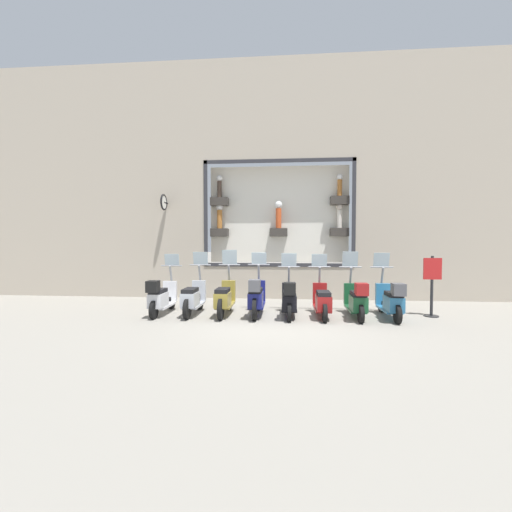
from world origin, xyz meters
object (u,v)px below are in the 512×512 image
Objects in this scene: scooter_navy_4 at (256,298)px; scooter_olive_5 at (225,298)px; scooter_white_7 at (161,297)px; scooter_green_1 at (356,300)px; scooter_teal_0 at (391,301)px; shop_sign_post at (432,284)px; scooter_black_3 at (289,299)px; scooter_red_2 at (322,301)px; scooter_silver_6 at (193,298)px.

scooter_olive_5 is (0.06, 0.84, -0.04)m from scooter_navy_4.
scooter_navy_4 is at bearing -89.64° from scooter_white_7.
scooter_white_7 is at bearing 89.99° from scooter_green_1.
shop_sign_post is (0.40, -1.13, 0.37)m from scooter_teal_0.
scooter_green_1 is 3.34m from scooter_olive_5.
scooter_olive_5 is (0.08, 1.67, -0.01)m from scooter_black_3.
scooter_red_2 is 0.99× the size of scooter_silver_6.
scooter_black_3 is at bearing -92.58° from scooter_olive_5.
scooter_olive_5 reaches higher than shop_sign_post.
scooter_red_2 is 1.00× the size of scooter_black_3.
scooter_black_3 is (-0.07, 0.84, 0.04)m from scooter_red_2.
scooter_white_7 is at bearing 92.51° from scooter_olive_5.
scooter_olive_5 is at bearing 93.47° from shop_sign_post.
scooter_silver_6 is at bearing 89.03° from scooter_green_1.
scooter_navy_4 reaches higher than shop_sign_post.
scooter_black_3 is 1.00× the size of scooter_white_7.
scooter_teal_0 reaches higher than scooter_red_2.
scooter_black_3 is at bearing 90.03° from scooter_teal_0.
scooter_teal_0 is 0.99× the size of scooter_navy_4.
scooter_red_2 is at bearing 87.81° from scooter_teal_0.
scooter_black_3 is (-0.00, 1.67, -0.00)m from scooter_green_1.
shop_sign_post is at bearing -83.77° from scooter_black_3.
scooter_teal_0 is at bearing -89.97° from scooter_black_3.
scooter_olive_5 is at bearing -87.49° from scooter_white_7.
scooter_white_7 is at bearing 89.99° from scooter_teal_0.
scooter_red_2 is 4.18m from scooter_white_7.
scooter_green_1 is 4.18m from scooter_silver_6.
scooter_green_1 reaches higher than scooter_red_2.
scooter_green_1 reaches higher than scooter_silver_6.
shop_sign_post is (0.38, -4.48, 0.34)m from scooter_navy_4.
scooter_green_1 is (0.00, 0.84, -0.00)m from scooter_teal_0.
scooter_silver_6 is at bearing 93.03° from shop_sign_post.
scooter_silver_6 is at bearing 88.14° from scooter_navy_4.
scooter_teal_0 is 5.85m from scooter_white_7.
scooter_white_7 is (0.00, 5.02, 0.00)m from scooter_green_1.
scooter_olive_5 is at bearing -89.79° from scooter_silver_6.
scooter_silver_6 is 1.16× the size of shop_sign_post.
scooter_green_1 is 2.04m from shop_sign_post.
scooter_teal_0 is 2.51m from scooter_black_3.
scooter_navy_4 is (0.02, 2.51, 0.03)m from scooter_green_1.
scooter_silver_6 is at bearing 88.35° from scooter_black_3.
scooter_green_1 is 5.02m from scooter_white_7.
scooter_red_2 is at bearing -85.54° from scooter_black_3.
scooter_white_7 is (-0.07, 0.84, 0.02)m from scooter_silver_6.
scooter_teal_0 is 0.99× the size of scooter_olive_5.
scooter_white_7 is (0.00, 3.34, 0.00)m from scooter_black_3.
scooter_olive_5 is 0.84m from scooter_silver_6.
scooter_navy_4 is at bearing 94.84° from shop_sign_post.
scooter_black_3 is 3.68m from shop_sign_post.
scooter_teal_0 reaches higher than scooter_white_7.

